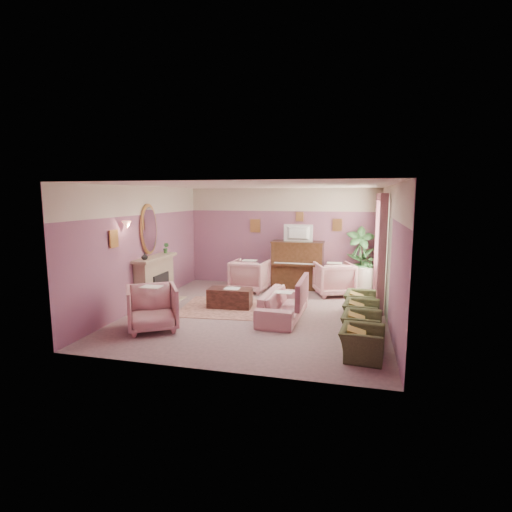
% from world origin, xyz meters
% --- Properties ---
extents(floor, '(5.50, 6.00, 0.01)m').
position_xyz_m(floor, '(0.00, 0.00, 0.00)').
color(floor, gray).
rests_on(floor, ground).
extents(ceiling, '(5.50, 6.00, 0.01)m').
position_xyz_m(ceiling, '(0.00, 0.00, 2.80)').
color(ceiling, white).
rests_on(ceiling, wall_back).
extents(wall_back, '(5.50, 0.02, 2.80)m').
position_xyz_m(wall_back, '(0.00, 3.00, 1.40)').
color(wall_back, '#744B76').
rests_on(wall_back, floor).
extents(wall_front, '(5.50, 0.02, 2.80)m').
position_xyz_m(wall_front, '(0.00, -3.00, 1.40)').
color(wall_front, '#744B76').
rests_on(wall_front, floor).
extents(wall_left, '(0.02, 6.00, 2.80)m').
position_xyz_m(wall_left, '(-2.75, 0.00, 1.40)').
color(wall_left, '#744B76').
rests_on(wall_left, floor).
extents(wall_right, '(0.02, 6.00, 2.80)m').
position_xyz_m(wall_right, '(2.75, 0.00, 1.40)').
color(wall_right, '#744B76').
rests_on(wall_right, floor).
extents(picture_rail_band, '(5.50, 0.01, 0.65)m').
position_xyz_m(picture_rail_band, '(0.00, 2.99, 2.47)').
color(picture_rail_band, beige).
rests_on(picture_rail_band, wall_back).
extents(stripe_panel, '(0.01, 3.00, 2.15)m').
position_xyz_m(stripe_panel, '(2.73, 1.30, 1.07)').
color(stripe_panel, '#AEB597').
rests_on(stripe_panel, wall_right).
extents(fireplace_surround, '(0.30, 1.40, 1.10)m').
position_xyz_m(fireplace_surround, '(-2.59, 0.20, 0.55)').
color(fireplace_surround, tan).
rests_on(fireplace_surround, floor).
extents(fireplace_inset, '(0.18, 0.72, 0.68)m').
position_xyz_m(fireplace_inset, '(-2.49, 0.20, 0.40)').
color(fireplace_inset, '#242424').
rests_on(fireplace_inset, floor).
extents(fire_ember, '(0.06, 0.54, 0.10)m').
position_xyz_m(fire_ember, '(-2.45, 0.20, 0.22)').
color(fire_ember, orange).
rests_on(fire_ember, floor).
extents(mantel_shelf, '(0.40, 1.55, 0.07)m').
position_xyz_m(mantel_shelf, '(-2.56, 0.20, 1.12)').
color(mantel_shelf, tan).
rests_on(mantel_shelf, fireplace_surround).
extents(hearth, '(0.55, 1.50, 0.02)m').
position_xyz_m(hearth, '(-2.39, 0.20, 0.01)').
color(hearth, tan).
rests_on(hearth, floor).
extents(mirror_frame, '(0.04, 0.72, 1.20)m').
position_xyz_m(mirror_frame, '(-2.70, 0.20, 1.80)').
color(mirror_frame, tan).
rests_on(mirror_frame, wall_left).
extents(mirror_glass, '(0.01, 0.60, 1.06)m').
position_xyz_m(mirror_glass, '(-2.67, 0.20, 1.80)').
color(mirror_glass, white).
rests_on(mirror_glass, wall_left).
extents(sconce_shade, '(0.20, 0.20, 0.16)m').
position_xyz_m(sconce_shade, '(-2.62, -0.85, 1.98)').
color(sconce_shade, '#FF9878').
rests_on(sconce_shade, wall_left).
extents(piano, '(1.40, 0.60, 1.30)m').
position_xyz_m(piano, '(0.50, 2.68, 0.65)').
color(piano, '#402514').
rests_on(piano, floor).
extents(piano_keyshelf, '(1.30, 0.12, 0.06)m').
position_xyz_m(piano_keyshelf, '(0.50, 2.33, 0.72)').
color(piano_keyshelf, '#402514').
rests_on(piano_keyshelf, piano).
extents(piano_keys, '(1.20, 0.08, 0.02)m').
position_xyz_m(piano_keys, '(0.50, 2.33, 0.76)').
color(piano_keys, white).
rests_on(piano_keys, piano).
extents(piano_top, '(1.45, 0.65, 0.04)m').
position_xyz_m(piano_top, '(0.50, 2.68, 1.31)').
color(piano_top, '#402514').
rests_on(piano_top, piano).
extents(television, '(0.80, 0.12, 0.48)m').
position_xyz_m(television, '(0.50, 2.63, 1.60)').
color(television, '#242424').
rests_on(television, piano).
extents(print_back_left, '(0.30, 0.03, 0.38)m').
position_xyz_m(print_back_left, '(-0.80, 2.96, 1.72)').
color(print_back_left, tan).
rests_on(print_back_left, wall_back).
extents(print_back_right, '(0.26, 0.03, 0.34)m').
position_xyz_m(print_back_right, '(1.55, 2.96, 1.78)').
color(print_back_right, tan).
rests_on(print_back_right, wall_back).
extents(print_back_mid, '(0.22, 0.03, 0.26)m').
position_xyz_m(print_back_mid, '(0.50, 2.96, 2.00)').
color(print_back_mid, tan).
rests_on(print_back_mid, wall_back).
extents(print_left_wall, '(0.03, 0.28, 0.36)m').
position_xyz_m(print_left_wall, '(-2.71, -1.20, 1.72)').
color(print_left_wall, tan).
rests_on(print_left_wall, wall_left).
extents(window_blind, '(0.03, 1.40, 1.80)m').
position_xyz_m(window_blind, '(2.70, 1.55, 1.70)').
color(window_blind, beige).
rests_on(window_blind, wall_right).
extents(curtain_left, '(0.16, 0.34, 2.60)m').
position_xyz_m(curtain_left, '(2.62, 0.63, 1.30)').
color(curtain_left, '#874B58').
rests_on(curtain_left, floor).
extents(curtain_right, '(0.16, 0.34, 2.60)m').
position_xyz_m(curtain_right, '(2.62, 2.47, 1.30)').
color(curtain_right, '#874B58').
rests_on(curtain_right, floor).
extents(pelmet, '(0.16, 2.20, 0.16)m').
position_xyz_m(pelmet, '(2.62, 1.55, 2.56)').
color(pelmet, '#874B58').
rests_on(pelmet, wall_right).
extents(mantel_plant, '(0.16, 0.16, 0.28)m').
position_xyz_m(mantel_plant, '(-2.55, 0.75, 1.29)').
color(mantel_plant, '#346C34').
rests_on(mantel_plant, mantel_shelf).
extents(mantel_vase, '(0.16, 0.16, 0.16)m').
position_xyz_m(mantel_vase, '(-2.55, -0.30, 1.23)').
color(mantel_vase, beige).
rests_on(mantel_vase, mantel_shelf).
extents(area_rug, '(2.66, 2.02, 0.01)m').
position_xyz_m(area_rug, '(-0.58, 0.28, 0.01)').
color(area_rug, '#A56F5F').
rests_on(area_rug, floor).
extents(coffee_table, '(1.03, 0.57, 0.45)m').
position_xyz_m(coffee_table, '(-0.74, 0.32, 0.23)').
color(coffee_table, '#3A1E17').
rests_on(coffee_table, floor).
extents(table_paper, '(0.35, 0.28, 0.01)m').
position_xyz_m(table_paper, '(-0.69, 0.32, 0.46)').
color(table_paper, silver).
rests_on(table_paper, coffee_table).
extents(sofa, '(0.65, 1.94, 0.78)m').
position_xyz_m(sofa, '(0.61, -0.15, 0.39)').
color(sofa, '#CE9496').
rests_on(sofa, floor).
extents(sofa_throw, '(0.10, 1.47, 0.54)m').
position_xyz_m(sofa_throw, '(1.01, -0.15, 0.60)').
color(sofa_throw, '#874B58').
rests_on(sofa_throw, sofa).
extents(floral_armchair_left, '(0.92, 0.92, 0.96)m').
position_xyz_m(floral_armchair_left, '(-0.71, 1.97, 0.48)').
color(floral_armchair_left, '#CE9496').
rests_on(floral_armchair_left, floor).
extents(floral_armchair_right, '(0.92, 0.92, 0.96)m').
position_xyz_m(floral_armchair_right, '(1.54, 2.10, 0.48)').
color(floral_armchair_right, '#CE9496').
rests_on(floral_armchair_right, floor).
extents(floral_armchair_front, '(0.92, 0.92, 0.96)m').
position_xyz_m(floral_armchair_front, '(-1.72, -1.54, 0.48)').
color(floral_armchair_front, '#CE9496').
rests_on(floral_armchair_front, floor).
extents(olive_chair_a, '(0.54, 0.77, 0.67)m').
position_xyz_m(olive_chair_a, '(2.21, -1.97, 0.33)').
color(olive_chair_a, '#49532E').
rests_on(olive_chair_a, floor).
extents(olive_chair_b, '(0.54, 0.77, 0.67)m').
position_xyz_m(olive_chair_b, '(2.21, -1.15, 0.33)').
color(olive_chair_b, '#49532E').
rests_on(olive_chair_b, floor).
extents(olive_chair_c, '(0.54, 0.77, 0.67)m').
position_xyz_m(olive_chair_c, '(2.21, -0.33, 0.33)').
color(olive_chair_c, '#49532E').
rests_on(olive_chair_c, floor).
extents(olive_chair_d, '(0.54, 0.77, 0.67)m').
position_xyz_m(olive_chair_d, '(2.21, 0.49, 0.33)').
color(olive_chair_d, '#49532E').
rests_on(olive_chair_d, floor).
extents(side_table, '(0.52, 0.52, 0.70)m').
position_xyz_m(side_table, '(2.34, 2.56, 0.35)').
color(side_table, white).
rests_on(side_table, floor).
extents(side_plant_big, '(0.30, 0.30, 0.34)m').
position_xyz_m(side_plant_big, '(2.34, 2.56, 0.87)').
color(side_plant_big, '#346C34').
rests_on(side_plant_big, side_table).
extents(side_plant_small, '(0.16, 0.16, 0.28)m').
position_xyz_m(side_plant_small, '(2.46, 2.46, 0.84)').
color(side_plant_small, '#346C34').
rests_on(side_plant_small, side_table).
extents(palm_pot, '(0.34, 0.34, 0.34)m').
position_xyz_m(palm_pot, '(2.19, 2.64, 0.17)').
color(palm_pot, '#A35240').
rests_on(palm_pot, floor).
extents(palm_plant, '(0.76, 0.76, 1.44)m').
position_xyz_m(palm_plant, '(2.19, 2.64, 1.06)').
color(palm_plant, '#346C34').
rests_on(palm_plant, palm_pot).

